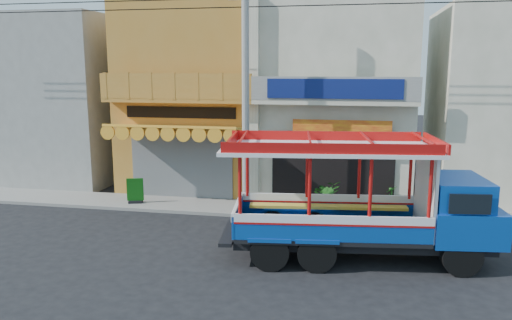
{
  "coord_description": "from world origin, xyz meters",
  "views": [
    {
      "loc": [
        2.68,
        -13.77,
        5.3
      ],
      "look_at": [
        -0.48,
        2.5,
        2.21
      ],
      "focal_mm": 35.0,
      "sensor_mm": 36.0,
      "label": 1
    }
  ],
  "objects_px": {
    "potted_plant_b": "(328,202)",
    "potted_plant_c": "(391,198)",
    "songthaew_truck": "(380,202)",
    "utility_pole": "(250,75)",
    "green_sign": "(135,193)",
    "potted_plant_a": "(326,195)"
  },
  "relations": [
    {
      "from": "songthaew_truck",
      "to": "potted_plant_b",
      "type": "xyz_separation_m",
      "value": [
        -1.58,
        3.58,
        -1.04
      ]
    },
    {
      "from": "potted_plant_a",
      "to": "potted_plant_b",
      "type": "bearing_deg",
      "value": -110.31
    },
    {
      "from": "utility_pole",
      "to": "potted_plant_c",
      "type": "bearing_deg",
      "value": 15.49
    },
    {
      "from": "utility_pole",
      "to": "green_sign",
      "type": "distance_m",
      "value": 6.47
    },
    {
      "from": "utility_pole",
      "to": "green_sign",
      "type": "relative_size",
      "value": 28.83
    },
    {
      "from": "songthaew_truck",
      "to": "green_sign",
      "type": "xyz_separation_m",
      "value": [
        -8.97,
        3.86,
        -1.14
      ]
    },
    {
      "from": "utility_pole",
      "to": "potted_plant_b",
      "type": "relative_size",
      "value": 27.86
    },
    {
      "from": "potted_plant_c",
      "to": "green_sign",
      "type": "bearing_deg",
      "value": -49.23
    },
    {
      "from": "green_sign",
      "to": "potted_plant_a",
      "type": "distance_m",
      "value": 7.3
    },
    {
      "from": "songthaew_truck",
      "to": "potted_plant_b",
      "type": "bearing_deg",
      "value": 113.78
    },
    {
      "from": "potted_plant_b",
      "to": "potted_plant_c",
      "type": "distance_m",
      "value": 2.61
    },
    {
      "from": "potted_plant_a",
      "to": "potted_plant_c",
      "type": "relative_size",
      "value": 1.28
    },
    {
      "from": "potted_plant_a",
      "to": "potted_plant_b",
      "type": "relative_size",
      "value": 1.13
    },
    {
      "from": "songthaew_truck",
      "to": "potted_plant_a",
      "type": "xyz_separation_m",
      "value": [
        -1.68,
        4.25,
        -0.98
      ]
    },
    {
      "from": "utility_pole",
      "to": "potted_plant_c",
      "type": "relative_size",
      "value": 31.59
    },
    {
      "from": "potted_plant_c",
      "to": "songthaew_truck",
      "type": "bearing_deg",
      "value": 26.74
    },
    {
      "from": "utility_pole",
      "to": "potted_plant_a",
      "type": "bearing_deg",
      "value": 17.0
    },
    {
      "from": "potted_plant_b",
      "to": "potted_plant_c",
      "type": "bearing_deg",
      "value": -102.53
    },
    {
      "from": "songthaew_truck",
      "to": "potted_plant_c",
      "type": "distance_m",
      "value": 5.01
    },
    {
      "from": "utility_pole",
      "to": "songthaew_truck",
      "type": "xyz_separation_m",
      "value": [
        4.35,
        -3.44,
        -3.37
      ]
    },
    {
      "from": "utility_pole",
      "to": "potted_plant_c",
      "type": "distance_m",
      "value": 6.89
    },
    {
      "from": "utility_pole",
      "to": "songthaew_truck",
      "type": "relative_size",
      "value": 3.67
    }
  ]
}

